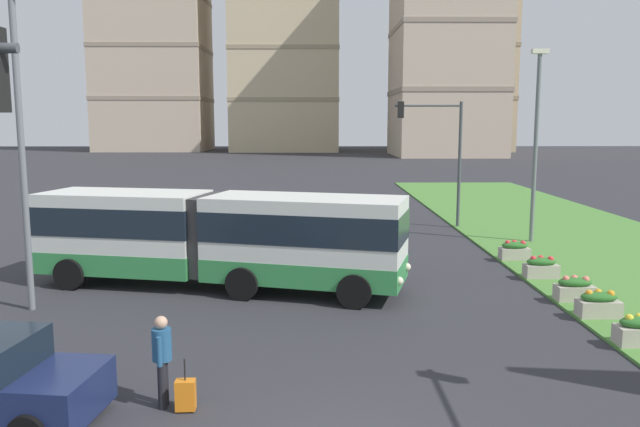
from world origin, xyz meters
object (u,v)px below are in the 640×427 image
at_px(pedestrian_crossing, 162,355).
at_px(streetlight_median, 536,138).
at_px(apartment_tower_centre, 447,31).
at_px(flower_planter_3, 575,289).
at_px(flower_planter_1, 640,330).
at_px(flower_planter_4, 541,267).
at_px(apartment_tower_eastcentre, 462,2).
at_px(flower_planter_5, 515,250).
at_px(apartment_tower_west, 151,0).
at_px(flower_planter_2, 599,304).
at_px(streetlight_left, 21,138).
at_px(traffic_light_far_right, 439,143).
at_px(rolling_suitcase, 186,395).
at_px(apartment_tower_westcentre, 285,30).
at_px(articulated_bus, 219,237).

distance_m(pedestrian_crossing, streetlight_median, 20.46).
bearing_deg(apartment_tower_centre, flower_planter_3, -99.03).
relative_size(flower_planter_1, flower_planter_4, 1.00).
bearing_deg(apartment_tower_eastcentre, flower_planter_5, -101.54).
distance_m(pedestrian_crossing, flower_planter_1, 10.87).
distance_m(apartment_tower_west, apartment_tower_centre, 54.33).
relative_size(flower_planter_2, flower_planter_5, 1.00).
distance_m(streetlight_left, apartment_tower_west, 106.69).
relative_size(flower_planter_5, traffic_light_far_right, 0.18).
bearing_deg(streetlight_left, apartment_tower_west, 101.89).
xyz_separation_m(flower_planter_5, traffic_light_far_right, (-1.43, 7.75, 3.82)).
bearing_deg(apartment_tower_west, apartment_tower_eastcentre, 1.03).
xyz_separation_m(pedestrian_crossing, flower_planter_2, (10.45, 5.13, -0.58)).
distance_m(pedestrian_crossing, apartment_tower_centre, 93.96).
xyz_separation_m(flower_planter_1, streetlight_left, (-15.61, 3.23, 4.41)).
xyz_separation_m(rolling_suitcase, flower_planter_4, (10.00, 9.63, 0.11)).
xyz_separation_m(pedestrian_crossing, flower_planter_4, (10.45, 9.43, -0.58)).
bearing_deg(streetlight_median, traffic_light_far_right, 129.24).
relative_size(traffic_light_far_right, streetlight_left, 0.71).
relative_size(pedestrian_crossing, apartment_tower_eastcentre, 0.03).
relative_size(flower_planter_2, streetlight_left, 0.13).
bearing_deg(flower_planter_2, apartment_tower_westcentre, 97.07).
height_order(articulated_bus, pedestrian_crossing, articulated_bus).
bearing_deg(articulated_bus, flower_planter_2, -17.72).
xyz_separation_m(rolling_suitcase, apartment_tower_centre, (23.10, 89.32, 18.92)).
distance_m(apartment_tower_westcentre, apartment_tower_eastcentre, 33.04).
relative_size(streetlight_left, apartment_tower_centre, 0.23).
height_order(flower_planter_5, streetlight_left, streetlight_left).
relative_size(pedestrian_crossing, flower_planter_3, 1.58).
height_order(flower_planter_5, apartment_tower_westcentre, apartment_tower_westcentre).
bearing_deg(rolling_suitcase, flower_planter_5, 51.21).
bearing_deg(apartment_tower_westcentre, apartment_tower_eastcentre, 2.17).
height_order(flower_planter_1, apartment_tower_west, apartment_tower_west).
relative_size(articulated_bus, flower_planter_3, 10.93).
bearing_deg(traffic_light_far_right, apartment_tower_westcentre, 97.33).
bearing_deg(articulated_bus, streetlight_left, -154.74).
height_order(articulated_bus, flower_planter_2, articulated_bus).
relative_size(streetlight_left, apartment_tower_west, 0.16).
relative_size(flower_planter_2, apartment_tower_centre, 0.03).
relative_size(apartment_tower_west, apartment_tower_westcentre, 1.24).
xyz_separation_m(pedestrian_crossing, apartment_tower_west, (-26.67, 108.27, 26.19)).
distance_m(traffic_light_far_right, streetlight_median, 5.28).
distance_m(flower_planter_3, flower_planter_4, 2.75).
bearing_deg(flower_planter_5, apartment_tower_eastcentre, 78.46).
height_order(rolling_suitcase, apartment_tower_westcentre, apartment_tower_westcentre).
bearing_deg(apartment_tower_west, flower_planter_4, -69.42).
bearing_deg(articulated_bus, streetlight_median, 30.46).
bearing_deg(flower_planter_2, flower_planter_3, 90.00).
bearing_deg(flower_planter_5, flower_planter_3, -90.00).
relative_size(rolling_suitcase, streetlight_left, 0.11).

